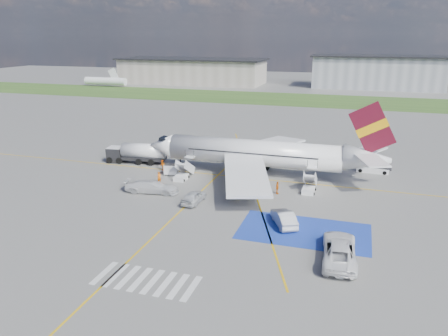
{
  "coord_description": "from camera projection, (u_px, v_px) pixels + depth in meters",
  "views": [
    {
      "loc": [
        14.55,
        -47.79,
        20.53
      ],
      "look_at": [
        -1.85,
        4.87,
        3.5
      ],
      "focal_mm": 35.0,
      "sensor_mm": 36.0,
      "label": 1
    }
  ],
  "objects": [
    {
      "name": "ground",
      "position": [
        227.0,
        208.0,
        53.79
      ],
      "size": [
        400.0,
        400.0,
        0.0
      ],
      "primitive_type": "plane",
      "color": "#60605E",
      "rests_on": "ground"
    },
    {
      "name": "grass_strip",
      "position": [
        313.0,
        100.0,
        140.45
      ],
      "size": [
        400.0,
        30.0,
        0.01
      ],
      "primitive_type": "cube",
      "color": "#2D4C1E",
      "rests_on": "ground"
    },
    {
      "name": "taxiway_line_main",
      "position": [
        250.0,
        178.0,
        64.73
      ],
      "size": [
        120.0,
        0.2,
        0.01
      ],
      "primitive_type": "cube",
      "color": "gold",
      "rests_on": "ground"
    },
    {
      "name": "taxiway_line_cross",
      "position": [
        154.0,
        237.0,
        46.08
      ],
      "size": [
        0.2,
        60.0,
        0.01
      ],
      "primitive_type": "cube",
      "color": "gold",
      "rests_on": "ground"
    },
    {
      "name": "taxiway_line_diag",
      "position": [
        250.0,
        178.0,
        64.73
      ],
      "size": [
        20.71,
        56.45,
        0.01
      ],
      "primitive_type": "cube",
      "rotation": [
        0.0,
        0.0,
        0.35
      ],
      "color": "gold",
      "rests_on": "ground"
    },
    {
      "name": "staging_box",
      "position": [
        304.0,
        231.0,
        47.29
      ],
      "size": [
        14.0,
        8.0,
        0.01
      ],
      "primitive_type": "cube",
      "color": "#1A37A0",
      "rests_on": "ground"
    },
    {
      "name": "crosswalk",
      "position": [
        146.0,
        281.0,
        37.88
      ],
      "size": [
        9.0,
        4.0,
        0.01
      ],
      "color": "silver",
      "rests_on": "ground"
    },
    {
      "name": "terminal_west",
      "position": [
        192.0,
        71.0,
        186.53
      ],
      "size": [
        60.0,
        22.0,
        10.0
      ],
      "primitive_type": "cube",
      "color": "gray",
      "rests_on": "ground"
    },
    {
      "name": "terminal_centre",
      "position": [
        377.0,
        73.0,
        169.48
      ],
      "size": [
        48.0,
        18.0,
        12.0
      ],
      "primitive_type": "cube",
      "color": "gray",
      "rests_on": "ground"
    },
    {
      "name": "airliner",
      "position": [
        264.0,
        153.0,
        65.13
      ],
      "size": [
        36.81,
        32.95,
        11.92
      ],
      "color": "silver",
      "rests_on": "ground"
    },
    {
      "name": "airstairs_fwd",
      "position": [
        182.0,
        175.0,
        64.24
      ],
      "size": [
        1.9,
        5.2,
        3.6
      ],
      "color": "silver",
      "rests_on": "ground"
    },
    {
      "name": "airstairs_aft",
      "position": [
        309.0,
        187.0,
        58.98
      ],
      "size": [
        1.9,
        5.2,
        3.6
      ],
      "color": "silver",
      "rests_on": "ground"
    },
    {
      "name": "fuel_tanker",
      "position": [
        137.0,
        155.0,
        72.03
      ],
      "size": [
        9.98,
        3.85,
        3.32
      ],
      "rotation": [
        0.0,
        0.0,
        0.13
      ],
      "color": "black",
      "rests_on": "ground"
    },
    {
      "name": "gpu_cart",
      "position": [
        171.0,
        170.0,
        66.08
      ],
      "size": [
        2.21,
        1.62,
        1.69
      ],
      "rotation": [
        0.0,
        0.0,
        0.17
      ],
      "color": "silver",
      "rests_on": "ground"
    },
    {
      "name": "belt_loader",
      "position": [
        373.0,
        170.0,
        67.35
      ],
      "size": [
        5.15,
        2.07,
        1.53
      ],
      "rotation": [
        0.0,
        0.0,
        -0.04
      ],
      "color": "silver",
      "rests_on": "ground"
    },
    {
      "name": "car_silver_a",
      "position": [
        194.0,
        197.0,
        55.06
      ],
      "size": [
        2.19,
        4.78,
        1.59
      ],
      "primitive_type": "imported",
      "rotation": [
        0.0,
        0.0,
        3.07
      ],
      "color": "#B0B3B7",
      "rests_on": "ground"
    },
    {
      "name": "car_silver_b",
      "position": [
        284.0,
        218.0,
        48.65
      ],
      "size": [
        3.94,
        5.5,
        1.72
      ],
      "primitive_type": "imported",
      "rotation": [
        0.0,
        0.0,
        3.6
      ],
      "color": "#AEB1B6",
      "rests_on": "ground"
    },
    {
      "name": "van_white_a",
      "position": [
        340.0,
        247.0,
        41.26
      ],
      "size": [
        3.5,
        6.83,
        2.49
      ],
      "primitive_type": "imported",
      "rotation": [
        0.0,
        0.0,
        3.21
      ],
      "color": "white",
      "rests_on": "ground"
    },
    {
      "name": "van_white_b",
      "position": [
        152.0,
        185.0,
        58.55
      ],
      "size": [
        5.77,
        2.87,
        2.17
      ],
      "primitive_type": "imported",
      "rotation": [
        0.0,
        0.0,
        1.68
      ],
      "color": "silver",
      "rests_on": "ground"
    },
    {
      "name": "crew_fwd",
      "position": [
        159.0,
        178.0,
        62.35
      ],
      "size": [
        0.7,
        0.72,
        1.67
      ],
      "primitive_type": "imported",
      "rotation": [
        0.0,
        0.0,
        0.85
      ],
      "color": "orange",
      "rests_on": "ground"
    },
    {
      "name": "crew_nose",
      "position": [
        162.0,
        165.0,
        68.19
      ],
      "size": [
        1.0,
        1.03,
        1.67
      ],
      "primitive_type": "imported",
      "rotation": [
        0.0,
        0.0,
        -0.9
      ],
      "color": "orange",
      "rests_on": "ground"
    },
    {
      "name": "crew_aft",
      "position": [
        277.0,
        188.0,
        58.12
      ],
      "size": [
        0.49,
        1.04,
        1.74
      ],
      "primitive_type": "imported",
      "rotation": [
        0.0,
        0.0,
        1.51
      ],
      "color": "orange",
      "rests_on": "ground"
    }
  ]
}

